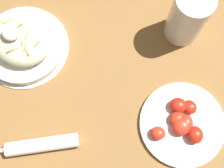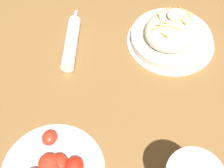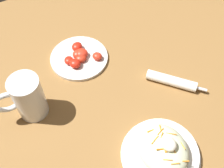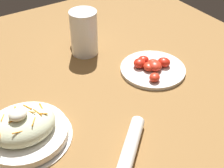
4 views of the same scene
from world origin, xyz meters
name	(u,v)px [view 1 (image 1 of 4)]	position (x,y,z in m)	size (l,w,h in m)	color
ground_plane	(94,85)	(0.00, 0.00, 0.00)	(1.43, 1.43, 0.00)	olive
salad_plate	(22,43)	(0.21, 0.02, 0.03)	(0.24, 0.24, 0.10)	white
beer_mug	(188,17)	(-0.11, -0.26, 0.07)	(0.09, 0.16, 0.16)	white
napkin_roll	(42,145)	(0.01, 0.20, 0.02)	(0.17, 0.16, 0.04)	white
tomato_plate	(182,123)	(-0.24, -0.04, 0.01)	(0.21, 0.21, 0.04)	silver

